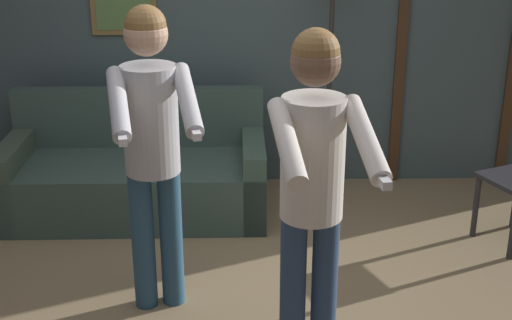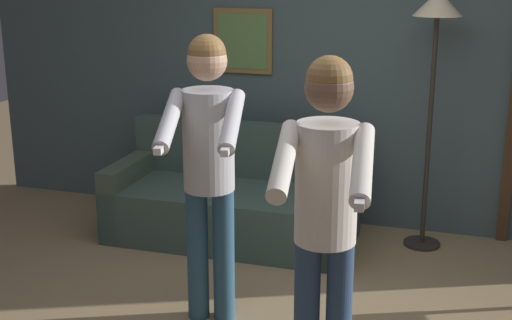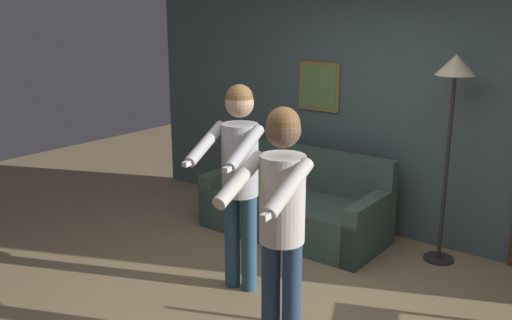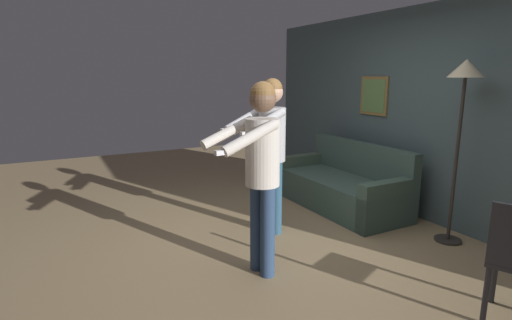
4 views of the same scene
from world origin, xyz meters
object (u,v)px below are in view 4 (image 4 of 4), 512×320
(couch, at_px, (342,187))
(person_standing_left, at_px, (271,141))
(person_standing_right, at_px, (261,161))
(torchiere_lamp, at_px, (464,90))

(couch, bearing_deg, person_standing_left, -76.70)
(couch, height_order, person_standing_right, person_standing_right)
(torchiere_lamp, relative_size, person_standing_right, 1.12)
(person_standing_right, bearing_deg, person_standing_left, 145.50)
(torchiere_lamp, relative_size, person_standing_left, 1.11)
(couch, xyz_separation_m, torchiere_lamp, (1.45, 0.28, 1.35))
(torchiere_lamp, bearing_deg, person_standing_right, -98.53)
(person_standing_left, bearing_deg, torchiere_lamp, 54.42)
(person_standing_left, relative_size, person_standing_right, 1.01)
(person_standing_left, xyz_separation_m, person_standing_right, (0.81, -0.56, -0.01))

